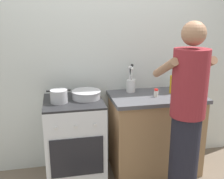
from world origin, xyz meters
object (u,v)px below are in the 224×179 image
(utensil_crock, at_px, (131,83))
(stove_range, at_px, (75,140))
(spice_bottle, at_px, (156,93))
(oil_bottle, at_px, (173,84))
(pot, at_px, (59,96))
(mixing_bowl, at_px, (86,94))
(person, at_px, (186,120))

(utensil_crock, bearing_deg, stove_range, -164.66)
(spice_bottle, xyz_separation_m, oil_bottle, (0.23, 0.09, 0.06))
(utensil_crock, relative_size, oil_bottle, 1.29)
(pot, distance_m, mixing_bowl, 0.29)
(oil_bottle, bearing_deg, spice_bottle, -157.77)
(oil_bottle, height_order, person, person)
(utensil_crock, bearing_deg, oil_bottle, -17.39)
(oil_bottle, bearing_deg, person, -103.76)
(pot, xyz_separation_m, mixing_bowl, (0.28, 0.08, -0.02))
(oil_bottle, distance_m, person, 0.71)
(oil_bottle, relative_size, person, 0.15)
(stove_range, relative_size, oil_bottle, 3.60)
(person, bearing_deg, spice_bottle, 96.18)
(mixing_bowl, bearing_deg, spice_bottle, -6.86)
(stove_range, distance_m, pot, 0.54)
(mixing_bowl, xyz_separation_m, oil_bottle, (0.96, 0.00, 0.06))
(spice_bottle, distance_m, oil_bottle, 0.25)
(pot, bearing_deg, oil_bottle, 3.76)
(utensil_crock, xyz_separation_m, spice_bottle, (0.21, -0.23, -0.06))
(mixing_bowl, height_order, person, person)
(person, bearing_deg, stove_range, 146.10)
(spice_bottle, relative_size, person, 0.05)
(stove_range, bearing_deg, utensil_crock, 15.34)
(person, bearing_deg, mixing_bowl, 140.05)
(pot, xyz_separation_m, person, (1.08, -0.59, -0.10))
(stove_range, relative_size, spice_bottle, 10.67)
(mixing_bowl, distance_m, spice_bottle, 0.74)
(utensil_crock, height_order, person, person)
(stove_range, height_order, person, person)
(spice_bottle, xyz_separation_m, person, (0.06, -0.58, -0.08))
(utensil_crock, xyz_separation_m, person, (0.28, -0.81, -0.14))
(stove_range, distance_m, utensil_crock, 0.88)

